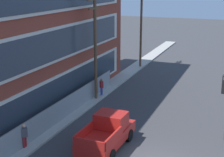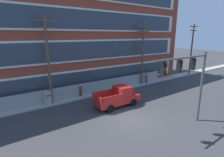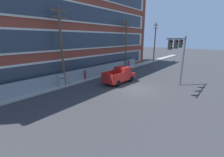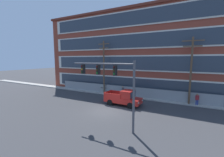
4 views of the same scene
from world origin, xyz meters
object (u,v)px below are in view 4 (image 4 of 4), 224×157
pedestrian_near_cabinet (197,99)px  electrical_cabinet (103,89)px  pickup_truck_red (124,98)px  utility_pole_near_corner (104,66)px  utility_pole_midblock (191,68)px  pedestrian_by_fence (123,90)px  traffic_signal_mast (112,79)px

pedestrian_near_cabinet → electrical_cabinet: bearing=179.1°
pickup_truck_red → pedestrian_near_cabinet: bearing=25.9°
utility_pole_near_corner → pedestrian_near_cabinet: bearing=-0.3°
utility_pole_midblock → pedestrian_near_cabinet: bearing=-6.5°
utility_pole_near_corner → pedestrian_by_fence: 5.44m
pickup_truck_red → traffic_signal_mast: bearing=-75.1°
electrical_cabinet → pedestrian_by_fence: 3.93m
electrical_cabinet → utility_pole_midblock: bearing=-0.5°
pedestrian_by_fence → utility_pole_near_corner: bearing=-175.5°
electrical_cabinet → pedestrian_by_fence: pedestrian_by_fence is taller
pedestrian_by_fence → electrical_cabinet: bearing=-178.1°
utility_pole_near_corner → utility_pole_midblock: utility_pole_near_corner is taller
electrical_cabinet → pedestrian_near_cabinet: bearing=-0.9°
traffic_signal_mast → pedestrian_near_cabinet: traffic_signal_mast is taller
traffic_signal_mast → pickup_truck_red: traffic_signal_mast is taller
traffic_signal_mast → pedestrian_near_cabinet: size_ratio=3.74×
pickup_truck_red → utility_pole_midblock: bearing=29.2°
pickup_truck_red → pedestrian_near_cabinet: 9.75m
utility_pole_midblock → pedestrian_near_cabinet: size_ratio=5.39×
traffic_signal_mast → pickup_truck_red: bearing=104.9°
utility_pole_near_corner → electrical_cabinet: 4.27m
traffic_signal_mast → pickup_truck_red: (-1.80, 6.75, -3.54)m
utility_pole_midblock → electrical_cabinet: bearing=179.5°
pedestrian_near_cabinet → pedestrian_by_fence: 10.97m
utility_pole_near_corner → pedestrian_by_fence: bearing=4.5°
utility_pole_near_corner → pedestrian_by_fence: utility_pole_near_corner is taller
utility_pole_near_corner → electrical_cabinet: (-0.37, 0.15, -4.25)m
traffic_signal_mast → utility_pole_midblock: size_ratio=0.69×
pedestrian_near_cabinet → utility_pole_near_corner: bearing=179.7°
electrical_cabinet → pedestrian_by_fence: size_ratio=0.97×
traffic_signal_mast → electrical_cabinet: traffic_signal_mast is taller
pickup_truck_red → utility_pole_near_corner: bearing=143.0°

